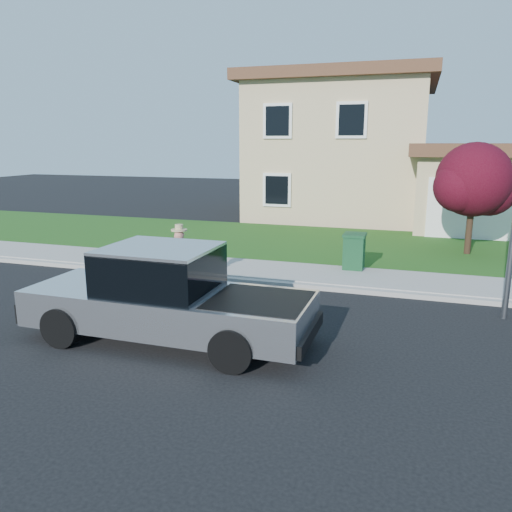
{
  "coord_description": "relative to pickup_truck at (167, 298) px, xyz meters",
  "views": [
    {
      "loc": [
        3.78,
        -9.27,
        3.68
      ],
      "look_at": [
        0.46,
        1.08,
        1.2
      ],
      "focal_mm": 35.0,
      "sensor_mm": 36.0,
      "label": 1
    }
  ],
  "objects": [
    {
      "name": "ground",
      "position": [
        0.53,
        1.3,
        -0.85
      ],
      "size": [
        80.0,
        80.0,
        0.0
      ],
      "primitive_type": "plane",
      "color": "black",
      "rests_on": "ground"
    },
    {
      "name": "curb",
      "position": [
        1.53,
        4.2,
        -0.79
      ],
      "size": [
        40.0,
        0.2,
        0.12
      ],
      "primitive_type": "cube",
      "color": "gray",
      "rests_on": "ground"
    },
    {
      "name": "sidewalk",
      "position": [
        1.53,
        5.3,
        -0.77
      ],
      "size": [
        40.0,
        2.0,
        0.15
      ],
      "primitive_type": "cube",
      "color": "gray",
      "rests_on": "ground"
    },
    {
      "name": "lawn",
      "position": [
        1.53,
        9.8,
        -0.8
      ],
      "size": [
        40.0,
        7.0,
        0.1
      ],
      "primitive_type": "cube",
      "color": "#174F16",
      "rests_on": "ground"
    },
    {
      "name": "house",
      "position": [
        1.84,
        17.68,
        2.32
      ],
      "size": [
        14.0,
        11.3,
        6.85
      ],
      "color": "tan",
      "rests_on": "ground"
    },
    {
      "name": "pickup_truck",
      "position": [
        0.0,
        0.0,
        0.0
      ],
      "size": [
        5.54,
        2.14,
        1.81
      ],
      "rotation": [
        0.0,
        0.0,
        -0.01
      ],
      "color": "black",
      "rests_on": "ground"
    },
    {
      "name": "woman",
      "position": [
        -1.31,
        3.19,
        -0.05
      ],
      "size": [
        0.57,
        0.41,
        1.68
      ],
      "rotation": [
        0.0,
        0.0,
        3.12
      ],
      "color": "tan",
      "rests_on": "ground"
    },
    {
      "name": "ornamental_tree",
      "position": [
        6.07,
        9.48,
        1.56
      ],
      "size": [
        2.63,
        2.37,
        3.61
      ],
      "color": "black",
      "rests_on": "lawn"
    },
    {
      "name": "trash_bin",
      "position": [
        2.73,
        6.12,
        -0.18
      ],
      "size": [
        0.62,
        0.72,
        1.01
      ],
      "rotation": [
        0.0,
        0.0,
        -0.01
      ],
      "color": "#113E1F",
      "rests_on": "sidewalk"
    }
  ]
}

